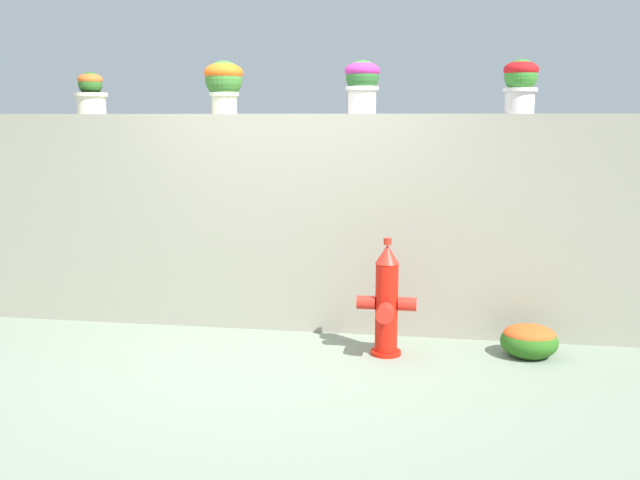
{
  "coord_description": "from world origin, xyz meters",
  "views": [
    {
      "loc": [
        1.18,
        -4.78,
        1.8
      ],
      "look_at": [
        0.25,
        0.95,
        0.8
      ],
      "focal_mm": 39.95,
      "sensor_mm": 36.0,
      "label": 1
    }
  ],
  "objects_px": {
    "potted_plant_2": "(224,81)",
    "potted_plant_3": "(362,82)",
    "fire_hydrant": "(386,303)",
    "flower_bush_left": "(529,339)",
    "potted_plant_4": "(521,81)",
    "potted_plant_1": "(91,92)"
  },
  "relations": [
    {
      "from": "potted_plant_2",
      "to": "potted_plant_3",
      "type": "distance_m",
      "value": 1.17
    },
    {
      "from": "potted_plant_2",
      "to": "potted_plant_3",
      "type": "height_order",
      "value": "potted_plant_2"
    },
    {
      "from": "potted_plant_3",
      "to": "fire_hydrant",
      "type": "height_order",
      "value": "potted_plant_3"
    },
    {
      "from": "fire_hydrant",
      "to": "flower_bush_left",
      "type": "bearing_deg",
      "value": 7.05
    },
    {
      "from": "potted_plant_3",
      "to": "potted_plant_4",
      "type": "height_order",
      "value": "potted_plant_3"
    },
    {
      "from": "potted_plant_1",
      "to": "fire_hydrant",
      "type": "distance_m",
      "value": 3.15
    },
    {
      "from": "fire_hydrant",
      "to": "potted_plant_2",
      "type": "bearing_deg",
      "value": 155.19
    },
    {
      "from": "potted_plant_4",
      "to": "flower_bush_left",
      "type": "height_order",
      "value": "potted_plant_4"
    },
    {
      "from": "potted_plant_2",
      "to": "flower_bush_left",
      "type": "relative_size",
      "value": 1.02
    },
    {
      "from": "potted_plant_2",
      "to": "fire_hydrant",
      "type": "relative_size",
      "value": 0.49
    },
    {
      "from": "potted_plant_3",
      "to": "potted_plant_4",
      "type": "relative_size",
      "value": 1.02
    },
    {
      "from": "potted_plant_2",
      "to": "potted_plant_4",
      "type": "relative_size",
      "value": 1.05
    },
    {
      "from": "potted_plant_2",
      "to": "flower_bush_left",
      "type": "bearing_deg",
      "value": -11.92
    },
    {
      "from": "potted_plant_1",
      "to": "potted_plant_3",
      "type": "height_order",
      "value": "potted_plant_3"
    },
    {
      "from": "potted_plant_1",
      "to": "fire_hydrant",
      "type": "height_order",
      "value": "potted_plant_1"
    },
    {
      "from": "potted_plant_1",
      "to": "flower_bush_left",
      "type": "distance_m",
      "value": 4.19
    },
    {
      "from": "potted_plant_4",
      "to": "potted_plant_1",
      "type": "bearing_deg",
      "value": -179.93
    },
    {
      "from": "fire_hydrant",
      "to": "flower_bush_left",
      "type": "relative_size",
      "value": 2.1
    },
    {
      "from": "potted_plant_1",
      "to": "flower_bush_left",
      "type": "bearing_deg",
      "value": -7.72
    },
    {
      "from": "potted_plant_2",
      "to": "potted_plant_1",
      "type": "bearing_deg",
      "value": -178.56
    },
    {
      "from": "potted_plant_1",
      "to": "potted_plant_4",
      "type": "height_order",
      "value": "potted_plant_4"
    },
    {
      "from": "potted_plant_3",
      "to": "potted_plant_2",
      "type": "bearing_deg",
      "value": 179.49
    }
  ]
}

